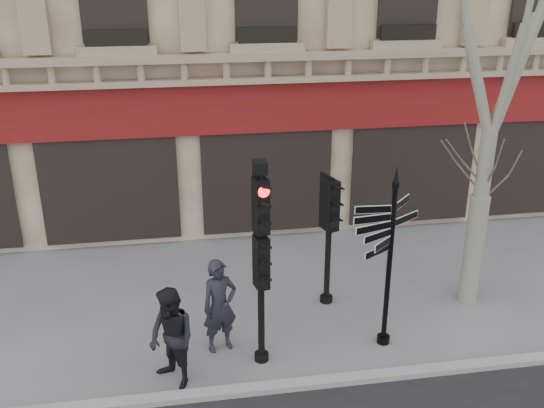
{
  "coord_description": "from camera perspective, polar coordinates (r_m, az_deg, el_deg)",
  "views": [
    {
      "loc": [
        -2.28,
        -9.89,
        6.98
      ],
      "look_at": [
        -0.56,
        0.6,
        2.7
      ],
      "focal_mm": 40.0,
      "sensor_mm": 36.0,
      "label": 1
    }
  ],
  "objects": [
    {
      "name": "ground",
      "position": [
        12.32,
        3.12,
        -12.62
      ],
      "size": [
        80.0,
        80.0,
        0.0
      ],
      "primitive_type": "plane",
      "color": "#5C5C61",
      "rests_on": "ground"
    },
    {
      "name": "kerb",
      "position": [
        11.19,
        4.7,
        -16.36
      ],
      "size": [
        80.0,
        0.25,
        0.12
      ],
      "primitive_type": "cube",
      "color": "gray",
      "rests_on": "ground"
    },
    {
      "name": "fingerpost",
      "position": [
        11.23,
        11.25,
        -2.24
      ],
      "size": [
        1.99,
        1.99,
        3.67
      ],
      "rotation": [
        0.0,
        0.0,
        0.37
      ],
      "color": "black",
      "rests_on": "ground"
    },
    {
      "name": "traffic_signal_main",
      "position": [
        10.5,
        -1.08,
        -3.47
      ],
      "size": [
        0.49,
        0.39,
        3.92
      ],
      "rotation": [
        0.0,
        0.0,
        0.21
      ],
      "color": "black",
      "rests_on": "ground"
    },
    {
      "name": "traffic_signal_secondary",
      "position": [
        12.66,
        5.41,
        -1.37
      ],
      "size": [
        0.56,
        0.48,
        2.86
      ],
      "rotation": [
        0.0,
        0.0,
        0.32
      ],
      "color": "black",
      "rests_on": "ground"
    },
    {
      "name": "pedestrian_a",
      "position": [
        11.6,
        -4.94,
        -9.54
      ],
      "size": [
        0.79,
        0.64,
        1.88
      ],
      "primitive_type": "imported",
      "rotation": [
        0.0,
        0.0,
        0.31
      ],
      "color": "black",
      "rests_on": "ground"
    },
    {
      "name": "pedestrian_b",
      "position": [
        10.82,
        -9.42,
        -12.38
      ],
      "size": [
        1.11,
        1.15,
        1.87
      ],
      "primitive_type": "imported",
      "rotation": [
        0.0,
        0.0,
        -0.93
      ],
      "color": "black",
      "rests_on": "ground"
    }
  ]
}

